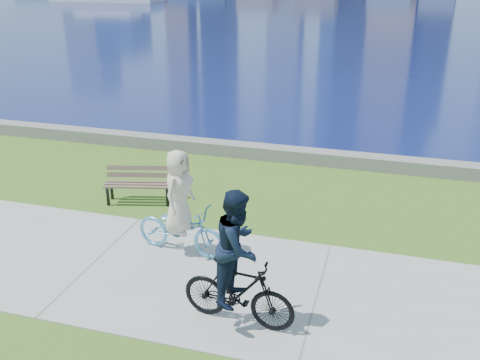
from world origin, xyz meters
name	(u,v)px	position (x,y,z in m)	size (l,w,h in m)	color
ground	(96,262)	(0.00, 0.00, 0.00)	(320.00, 320.00, 0.00)	#375D18
concrete_path	(96,261)	(0.00, 0.00, 0.01)	(80.00, 3.50, 0.02)	#969691
seawall	(209,147)	(0.00, 6.20, 0.17)	(90.00, 0.50, 0.35)	slate
bay_water	(367,1)	(0.00, 72.00, 0.00)	(320.00, 131.00, 0.01)	#0B1548
park_bench	(139,181)	(-0.40, 2.64, 0.48)	(1.60, 0.88, 0.78)	black
cyclist_woman	(180,216)	(1.36, 0.75, 0.76)	(0.86, 1.85, 1.98)	#57A7D4
cyclist_man	(238,270)	(2.97, -0.98, 0.92)	(0.71, 1.77, 2.14)	black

